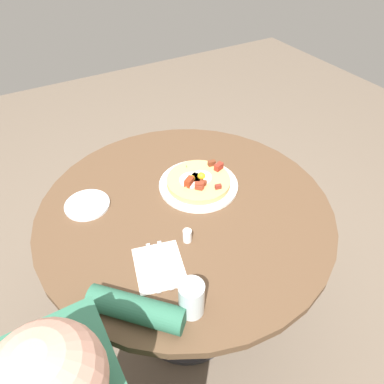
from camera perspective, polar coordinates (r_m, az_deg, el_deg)
name	(u,v)px	position (r m, az deg, el deg)	size (l,w,h in m)	color
ground_plane	(187,317)	(1.85, -0.79, -19.54)	(6.00, 6.00, 0.00)	#6B5B4C
dining_table	(186,241)	(1.37, -1.01, -7.86)	(1.03, 1.03, 0.76)	brown
pizza_plate	(198,185)	(1.32, 1.04, 1.17)	(0.29, 0.29, 0.01)	white
breakfast_pizza	(199,181)	(1.31, 1.06, 1.81)	(0.24, 0.24, 0.05)	tan
bread_plate	(87,205)	(1.29, -16.52, -2.00)	(0.16, 0.16, 0.01)	white
napkin	(159,266)	(1.07, -5.29, -11.85)	(0.17, 0.14, 0.00)	white
fork	(165,264)	(1.07, -4.35, -11.51)	(0.18, 0.01, 0.01)	silver
knife	(153,267)	(1.07, -6.27, -11.89)	(0.18, 0.01, 0.01)	silver
water_glass	(191,298)	(0.95, -0.09, -16.77)	(0.07, 0.07, 0.11)	silver
salt_shaker	(187,236)	(1.12, -0.77, -7.06)	(0.03, 0.03, 0.05)	white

